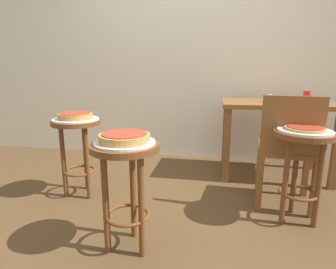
{
  "coord_description": "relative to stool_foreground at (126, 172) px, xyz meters",
  "views": [
    {
      "loc": [
        0.33,
        -1.61,
        1.02
      ],
      "look_at": [
        -0.02,
        0.29,
        0.57
      ],
      "focal_mm": 29.77,
      "sensor_mm": 36.0,
      "label": 1
    }
  ],
  "objects": [
    {
      "name": "stool_leftside",
      "position": [
        -0.61,
        0.62,
        0.0
      ],
      "size": [
        0.38,
        0.38,
        0.63
      ],
      "color": "brown",
      "rests_on": "ground_plane"
    },
    {
      "name": "dining_table",
      "position": [
        1.03,
        1.37,
        0.13
      ],
      "size": [
        1.01,
        0.62,
        0.72
      ],
      "color": "brown",
      "rests_on": "ground_plane"
    },
    {
      "name": "back_wall",
      "position": [
        0.16,
        1.88,
        1.03
      ],
      "size": [
        6.0,
        0.1,
        3.0
      ],
      "primitive_type": "cube",
      "color": "silver",
      "rests_on": "ground_plane"
    },
    {
      "name": "serving_plate_leftside",
      "position": [
        -0.61,
        0.62,
        0.17
      ],
      "size": [
        0.36,
        0.36,
        0.01
      ],
      "primitive_type": "cylinder",
      "color": "silver",
      "rests_on": "stool_leftside"
    },
    {
      "name": "pizza_foreground",
      "position": [
        0.0,
        0.0,
        0.2
      ],
      "size": [
        0.27,
        0.27,
        0.05
      ],
      "color": "tan",
      "rests_on": "serving_plate_foreground"
    },
    {
      "name": "pizza_leftside",
      "position": [
        -0.61,
        0.62,
        0.2
      ],
      "size": [
        0.26,
        0.26,
        0.05
      ],
      "color": "#B78442",
      "rests_on": "serving_plate_leftside"
    },
    {
      "name": "stool_middle",
      "position": [
        1.04,
        0.49,
        0.0
      ],
      "size": [
        0.38,
        0.38,
        0.63
      ],
      "color": "brown",
      "rests_on": "ground_plane"
    },
    {
      "name": "wooden_chair",
      "position": [
        1.0,
        0.69,
        -0.0
      ],
      "size": [
        0.45,
        0.45,
        0.85
      ],
      "color": "brown",
      "rests_on": "ground_plane"
    },
    {
      "name": "serving_plate_middle",
      "position": [
        1.04,
        0.49,
        0.17
      ],
      "size": [
        0.34,
        0.34,
        0.01
      ],
      "primitive_type": "cylinder",
      "color": "silver",
      "rests_on": "stool_middle"
    },
    {
      "name": "condiment_shaker",
      "position": [
        0.95,
        1.38,
        0.29
      ],
      "size": [
        0.04,
        0.04,
        0.07
      ],
      "primitive_type": "cylinder",
      "color": "white",
      "rests_on": "dining_table"
    },
    {
      "name": "serving_plate_foreground",
      "position": [
        0.0,
        0.0,
        0.17
      ],
      "size": [
        0.33,
        0.33,
        0.01
      ],
      "primitive_type": "cylinder",
      "color": "silver",
      "rests_on": "stool_foreground"
    },
    {
      "name": "stool_foreground",
      "position": [
        0.0,
        0.0,
        0.0
      ],
      "size": [
        0.38,
        0.38,
        0.63
      ],
      "color": "brown",
      "rests_on": "ground_plane"
    },
    {
      "name": "ground_plane",
      "position": [
        0.16,
        0.23,
        -0.47
      ],
      "size": [
        6.0,
        6.0,
        0.0
      ],
      "primitive_type": "plane",
      "color": "brown"
    },
    {
      "name": "pizza_middle",
      "position": [
        1.04,
        0.49,
        0.19
      ],
      "size": [
        0.25,
        0.25,
        0.02
      ],
      "color": "tan",
      "rests_on": "serving_plate_middle"
    },
    {
      "name": "cup_near_edge",
      "position": [
        1.25,
        1.27,
        0.31
      ],
      "size": [
        0.06,
        0.06,
        0.11
      ],
      "primitive_type": "cylinder",
      "color": "red",
      "rests_on": "dining_table"
    }
  ]
}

